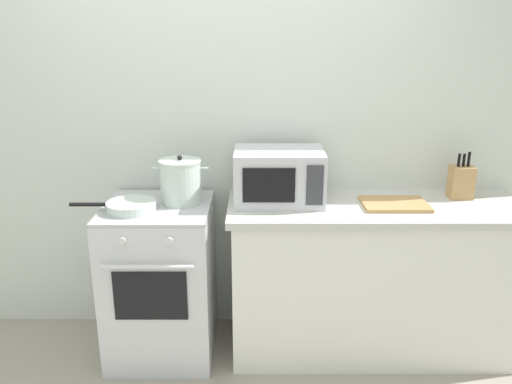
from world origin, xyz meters
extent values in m
cube|color=silver|center=(0.30, 0.97, 1.25)|extent=(4.40, 0.10, 2.50)
cube|color=white|center=(0.90, 0.62, 0.44)|extent=(1.64, 0.56, 0.88)
cube|color=beige|center=(0.90, 0.62, 0.90)|extent=(1.70, 0.60, 0.04)
cube|color=silver|center=(-0.35, 0.60, 0.45)|extent=(0.60, 0.60, 0.90)
cube|color=#B7B7BC|center=(-0.35, 0.60, 0.91)|extent=(0.60, 0.60, 0.02)
cube|color=black|center=(-0.35, 0.30, 0.52)|extent=(0.39, 0.01, 0.28)
cylinder|color=silver|center=(-0.35, 0.27, 0.70)|extent=(0.48, 0.02, 0.02)
cylinder|color=silver|center=(-0.47, 0.29, 0.84)|extent=(0.04, 0.02, 0.04)
cylinder|color=silver|center=(-0.23, 0.29, 0.84)|extent=(0.04, 0.02, 0.04)
cylinder|color=silver|center=(-0.22, 0.66, 1.04)|extent=(0.23, 0.23, 0.24)
cylinder|color=silver|center=(-0.22, 0.66, 1.16)|extent=(0.24, 0.24, 0.01)
sphere|color=black|center=(-0.22, 0.66, 1.18)|extent=(0.03, 0.03, 0.03)
cylinder|color=silver|center=(-0.35, 0.66, 1.12)|extent=(0.05, 0.01, 0.01)
cylinder|color=silver|center=(-0.08, 0.66, 1.12)|extent=(0.05, 0.01, 0.01)
cylinder|color=silver|center=(-0.47, 0.52, 0.95)|extent=(0.27, 0.27, 0.05)
cylinder|color=black|center=(-0.71, 0.52, 0.96)|extent=(0.20, 0.02, 0.02)
cube|color=silver|center=(0.34, 0.68, 1.07)|extent=(0.50, 0.36, 0.30)
cube|color=black|center=(0.28, 0.50, 1.07)|extent=(0.28, 0.01, 0.19)
cube|color=#38383D|center=(0.52, 0.50, 1.07)|extent=(0.09, 0.01, 0.22)
cube|color=tan|center=(0.98, 0.60, 0.93)|extent=(0.36, 0.26, 0.02)
cube|color=tan|center=(1.40, 0.74, 1.02)|extent=(0.13, 0.10, 0.19)
cylinder|color=black|center=(1.37, 0.74, 1.15)|extent=(0.02, 0.02, 0.08)
cylinder|color=black|center=(1.40, 0.74, 1.15)|extent=(0.02, 0.02, 0.07)
cylinder|color=black|center=(1.43, 0.74, 1.15)|extent=(0.02, 0.02, 0.08)
camera|label=1|loc=(0.21, -2.13, 1.87)|focal=36.25mm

